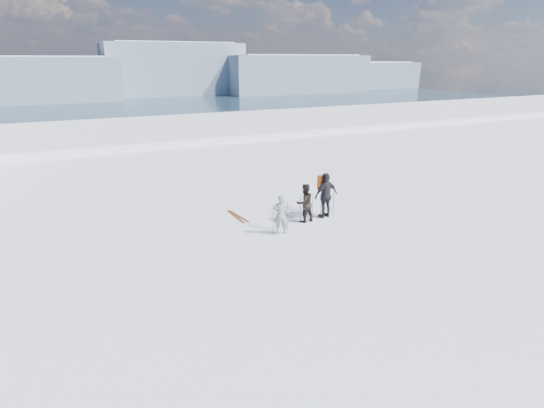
{
  "coord_description": "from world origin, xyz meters",
  "views": [
    {
      "loc": [
        -8.18,
        -9.93,
        6.38
      ],
      "look_at": [
        -2.05,
        3.0,
        1.47
      ],
      "focal_mm": 28.0,
      "sensor_mm": 36.0,
      "label": 1
    }
  ],
  "objects_px": {
    "skis_loose": "(237,216)",
    "skier_dark": "(305,203)",
    "skier_pack": "(326,195)",
    "skier_grey": "(281,214)"
  },
  "relations": [
    {
      "from": "skier_dark",
      "to": "skis_loose",
      "type": "xyz_separation_m",
      "value": [
        -2.31,
        1.71,
        -0.79
      ]
    },
    {
      "from": "skier_pack",
      "to": "skis_loose",
      "type": "xyz_separation_m",
      "value": [
        -3.37,
        1.64,
        -0.96
      ]
    },
    {
      "from": "skier_pack",
      "to": "skis_loose",
      "type": "relative_size",
      "value": 1.14
    },
    {
      "from": "skier_dark",
      "to": "skis_loose",
      "type": "height_order",
      "value": "skier_dark"
    },
    {
      "from": "skier_dark",
      "to": "skier_pack",
      "type": "height_order",
      "value": "skier_pack"
    },
    {
      "from": "skis_loose",
      "to": "skier_dark",
      "type": "bearing_deg",
      "value": -36.45
    },
    {
      "from": "skier_dark",
      "to": "skis_loose",
      "type": "bearing_deg",
      "value": -40.52
    },
    {
      "from": "skier_grey",
      "to": "skier_pack",
      "type": "xyz_separation_m",
      "value": [
        2.51,
        0.79,
        0.19
      ]
    },
    {
      "from": "skier_dark",
      "to": "skier_pack",
      "type": "relative_size",
      "value": 0.83
    },
    {
      "from": "skier_dark",
      "to": "skis_loose",
      "type": "distance_m",
      "value": 2.98
    }
  ]
}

